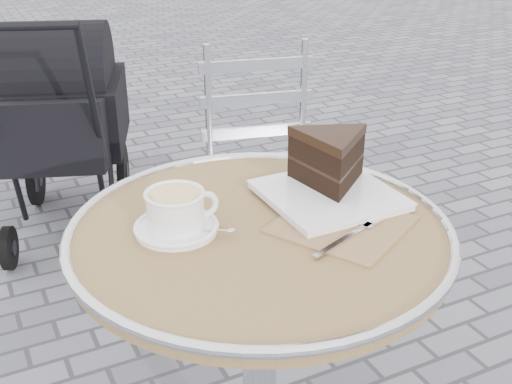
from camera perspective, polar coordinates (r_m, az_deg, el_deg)
name	(u,v)px	position (r m, az deg, el deg)	size (l,w,h in m)	color
cafe_table	(260,301)	(1.28, 0.34, -9.68)	(0.72, 0.72, 0.74)	silver
cappuccino_set	(177,214)	(1.17, -7.06, -1.94)	(0.16, 0.15, 0.08)	white
cake_plate_set	(331,167)	(1.30, 6.66, 2.20)	(0.31, 0.39, 0.13)	#926B50
bistro_chair	(262,144)	(2.13, 0.52, 4.29)	(0.46, 0.46, 0.85)	silver
baby_stroller	(64,128)	(2.68, -16.73, 5.46)	(0.69, 1.00, 0.95)	black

